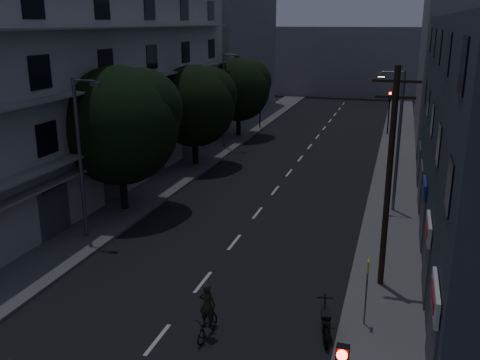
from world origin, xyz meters
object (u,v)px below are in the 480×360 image
Objects in this scene: utility_pole at (389,175)px; motorcycle at (325,323)px; cyclist at (208,319)px; bus_stop_sign at (367,281)px.

motorcycle is at bearing -111.22° from utility_pole.
bus_stop_sign is at bearing 26.61° from cyclist.
cyclist is (-3.96, -1.24, 0.18)m from motorcycle.
motorcycle is at bearing -143.49° from bus_stop_sign.
bus_stop_sign is 1.25× the size of motorcycle.
cyclist is at bearing -173.92° from motorcycle.
utility_pole reaches higher than bus_stop_sign.
cyclist is at bearing -135.23° from utility_pole.
cyclist is (-5.65, -5.61, -4.17)m from utility_pole.
utility_pole reaches higher than motorcycle.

